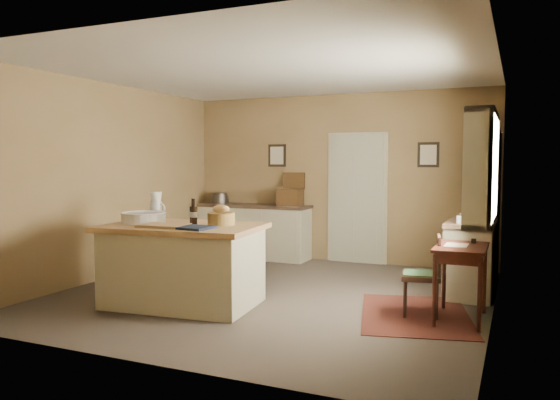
# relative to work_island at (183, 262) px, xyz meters

# --- Properties ---
(ground) EXTENTS (5.00, 5.00, 0.00)m
(ground) POSITION_rel_work_island_xyz_m (0.73, 0.85, -0.48)
(ground) COLOR brown
(ground) RESTS_ON ground
(wall_back) EXTENTS (5.00, 0.10, 2.70)m
(wall_back) POSITION_rel_work_island_xyz_m (0.73, 3.35, 0.87)
(wall_back) COLOR olive
(wall_back) RESTS_ON ground
(wall_front) EXTENTS (5.00, 0.10, 2.70)m
(wall_front) POSITION_rel_work_island_xyz_m (0.73, -1.65, 0.87)
(wall_front) COLOR olive
(wall_front) RESTS_ON ground
(wall_left) EXTENTS (0.10, 5.00, 2.70)m
(wall_left) POSITION_rel_work_island_xyz_m (-1.77, 0.85, 0.87)
(wall_left) COLOR olive
(wall_left) RESTS_ON ground
(wall_right) EXTENTS (0.10, 5.00, 2.70)m
(wall_right) POSITION_rel_work_island_xyz_m (3.23, 0.85, 0.87)
(wall_right) COLOR olive
(wall_right) RESTS_ON ground
(ceiling) EXTENTS (5.00, 5.00, 0.00)m
(ceiling) POSITION_rel_work_island_xyz_m (0.73, 0.85, 2.22)
(ceiling) COLOR silver
(ceiling) RESTS_ON wall_back
(door) EXTENTS (0.97, 0.06, 2.11)m
(door) POSITION_rel_work_island_xyz_m (1.08, 3.32, 0.57)
(door) COLOR #AFAF96
(door) RESTS_ON ground
(framed_prints) EXTENTS (2.82, 0.02, 0.38)m
(framed_prints) POSITION_rel_work_island_xyz_m (0.93, 3.33, 1.24)
(framed_prints) COLOR black
(framed_prints) RESTS_ON ground
(window) EXTENTS (0.25, 1.99, 1.12)m
(window) POSITION_rel_work_island_xyz_m (3.16, 0.65, 1.07)
(window) COLOR #B9B795
(window) RESTS_ON ground
(work_island) EXTENTS (1.84, 1.30, 1.20)m
(work_island) POSITION_rel_work_island_xyz_m (0.00, 0.00, 0.00)
(work_island) COLOR #B9B795
(work_island) RESTS_ON ground
(sideboard) EXTENTS (1.92, 0.55, 1.18)m
(sideboard) POSITION_rel_work_island_xyz_m (-0.61, 3.05, -0.00)
(sideboard) COLOR #B9B795
(sideboard) RESTS_ON ground
(rug) EXTENTS (1.45, 1.82, 0.01)m
(rug) POSITION_rel_work_island_xyz_m (2.48, 0.63, -0.48)
(rug) COLOR #461616
(rug) RESTS_ON ground
(writing_desk) EXTENTS (0.49, 0.81, 0.82)m
(writing_desk) POSITION_rel_work_island_xyz_m (2.93, 0.63, 0.18)
(writing_desk) COLOR #33130D
(writing_desk) RESTS_ON ground
(desk_chair) EXTENTS (0.45, 0.45, 0.83)m
(desk_chair) POSITION_rel_work_island_xyz_m (2.53, 0.64, -0.07)
(desk_chair) COLOR black
(desk_chair) RESTS_ON ground
(right_cabinet) EXTENTS (0.55, 0.99, 0.99)m
(right_cabinet) POSITION_rel_work_island_xyz_m (2.93, 1.76, -0.02)
(right_cabinet) COLOR #B9B795
(right_cabinet) RESTS_ON ground
(shelving_unit) EXTENTS (0.34, 0.91, 2.01)m
(shelving_unit) POSITION_rel_work_island_xyz_m (3.09, 2.65, 0.52)
(shelving_unit) COLOR black
(shelving_unit) RESTS_ON ground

